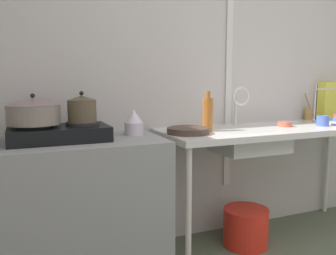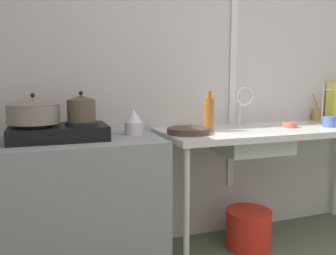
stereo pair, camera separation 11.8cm
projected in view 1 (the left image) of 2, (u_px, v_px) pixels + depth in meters
name	position (u px, v px, depth m)	size (l,w,h in m)	color
wall_back	(221.00, 77.00, 2.67)	(4.69, 0.10, 2.40)	#B6B2AD
wall_metal_strip	(229.00, 61.00, 2.62)	(0.05, 0.01, 1.92)	silver
counter_concrete	(59.00, 214.00, 1.99)	(1.19, 0.58, 0.84)	gray
counter_sink	(275.00, 135.00, 2.51)	(1.70, 0.58, 0.84)	silver
stove	(59.00, 133.00, 1.93)	(0.53, 0.31, 0.10)	black
pot_on_left_burner	(33.00, 111.00, 1.86)	(0.28, 0.28, 0.17)	slate
pot_on_right_burner	(82.00, 109.00, 1.96)	(0.16, 0.16, 0.17)	#4D4330
percolator	(134.00, 122.00, 2.14)	(0.12, 0.12, 0.16)	silver
sink_basin	(249.00, 140.00, 2.41)	(0.48, 0.34, 0.16)	silver
faucet	(240.00, 99.00, 2.52)	(0.14, 0.08, 0.29)	silver
frying_pan	(188.00, 131.00, 2.20)	(0.27, 0.27, 0.04)	#3E2F27
cup_by_rack	(323.00, 121.00, 2.56)	(0.09, 0.09, 0.07)	#4360B8
small_bowl_on_drainboard	(285.00, 124.00, 2.52)	(0.10, 0.10, 0.04)	#BC5741
bottle_by_sink	(208.00, 114.00, 2.28)	(0.07, 0.07, 0.26)	#9C5923
cereal_box	(329.00, 101.00, 2.99)	(0.19, 0.08, 0.32)	#D9D945
utensil_jar	(308.00, 114.00, 2.93)	(0.08, 0.06, 0.22)	#A57C3E
bucket_on_floor	(246.00, 227.00, 2.50)	(0.32, 0.32, 0.27)	red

